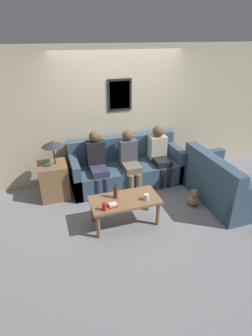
# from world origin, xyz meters

# --- Properties ---
(ground_plane) EXTENTS (16.00, 16.00, 0.00)m
(ground_plane) POSITION_xyz_m (0.00, 0.00, 0.00)
(ground_plane) COLOR gray
(wall_back) EXTENTS (9.00, 0.08, 2.60)m
(wall_back) POSITION_xyz_m (0.00, 0.95, 1.30)
(wall_back) COLOR beige
(wall_back) RESTS_ON ground_plane
(couch_main) EXTENTS (2.22, 0.84, 0.92)m
(couch_main) POSITION_xyz_m (0.00, 0.51, 0.32)
(couch_main) COLOR #385166
(couch_main) RESTS_ON ground_plane
(couch_side) EXTENTS (0.84, 1.50, 0.92)m
(couch_side) POSITION_xyz_m (1.42, -0.67, 0.32)
(couch_side) COLOR #385166
(couch_side) RESTS_ON ground_plane
(coffee_table) EXTENTS (1.09, 0.54, 0.46)m
(coffee_table) POSITION_xyz_m (-0.43, -0.74, 0.39)
(coffee_table) COLOR olive
(coffee_table) RESTS_ON ground_plane
(side_table_with_lamp) EXTENTS (0.51, 0.50, 1.11)m
(side_table_with_lamp) POSITION_xyz_m (-1.42, 0.41, 0.39)
(side_table_with_lamp) COLOR olive
(side_table_with_lamp) RESTS_ON ground_plane
(wine_bottle) EXTENTS (0.07, 0.07, 0.28)m
(wine_bottle) POSITION_xyz_m (-0.56, -0.66, 0.56)
(wine_bottle) COLOR #562319
(wine_bottle) RESTS_ON coffee_table
(drinking_glass) EXTENTS (0.08, 0.08, 0.10)m
(drinking_glass) POSITION_xyz_m (-0.12, -0.87, 0.51)
(drinking_glass) COLOR silver
(drinking_glass) RESTS_ON coffee_table
(book_stack) EXTENTS (0.16, 0.12, 0.04)m
(book_stack) POSITION_xyz_m (-0.66, -0.86, 0.48)
(book_stack) COLOR red
(book_stack) RESTS_ON coffee_table
(soda_can) EXTENTS (0.07, 0.07, 0.12)m
(soda_can) POSITION_xyz_m (-0.80, -0.92, 0.52)
(soda_can) COLOR red
(soda_can) RESTS_ON coffee_table
(person_left) EXTENTS (0.34, 0.60, 1.18)m
(person_left) POSITION_xyz_m (-0.61, 0.37, 0.64)
(person_left) COLOR #2D334C
(person_left) RESTS_ON ground_plane
(person_middle) EXTENTS (0.34, 0.60, 1.14)m
(person_middle) POSITION_xyz_m (0.01, 0.32, 0.62)
(person_middle) COLOR #756651
(person_middle) RESTS_ON ground_plane
(person_right) EXTENTS (0.34, 0.59, 1.15)m
(person_right) POSITION_xyz_m (0.66, 0.37, 0.63)
(person_right) COLOR black
(person_right) RESTS_ON ground_plane
(teddy_bear) EXTENTS (0.20, 0.20, 0.32)m
(teddy_bear) POSITION_xyz_m (0.87, -0.65, 0.14)
(teddy_bear) COLOR #A87A51
(teddy_bear) RESTS_ON ground_plane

